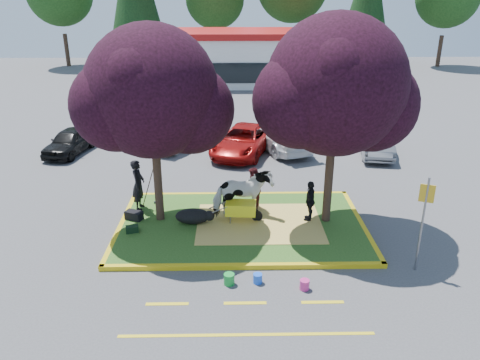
{
  "coord_description": "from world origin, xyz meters",
  "views": [
    {
      "loc": [
        -0.31,
        -14.16,
        7.41
      ],
      "look_at": [
        -0.05,
        0.5,
        1.53
      ],
      "focal_mm": 35.0,
      "sensor_mm": 36.0,
      "label": 1
    }
  ],
  "objects_px": {
    "handler": "(138,185)",
    "wheelbarrow": "(241,208)",
    "bucket_pink": "(304,285)",
    "bucket_blue": "(258,278)",
    "car_black": "(70,141)",
    "calf": "(193,216)",
    "bucket_green": "(229,279)",
    "car_silver": "(178,136)",
    "cow": "(243,194)",
    "sign_post": "(424,214)"
  },
  "relations": [
    {
      "from": "calf",
      "to": "bucket_pink",
      "type": "bearing_deg",
      "value": -64.99
    },
    {
      "from": "bucket_green",
      "to": "car_black",
      "type": "relative_size",
      "value": 0.09
    },
    {
      "from": "calf",
      "to": "wheelbarrow",
      "type": "bearing_deg",
      "value": -12.4
    },
    {
      "from": "cow",
      "to": "wheelbarrow",
      "type": "relative_size",
      "value": 1.09
    },
    {
      "from": "bucket_pink",
      "to": "car_black",
      "type": "distance_m",
      "value": 15.31
    },
    {
      "from": "bucket_green",
      "to": "car_black",
      "type": "bearing_deg",
      "value": 124.68
    },
    {
      "from": "wheelbarrow",
      "to": "car_silver",
      "type": "height_order",
      "value": "car_silver"
    },
    {
      "from": "car_black",
      "to": "car_silver",
      "type": "bearing_deg",
      "value": 19.92
    },
    {
      "from": "wheelbarrow",
      "to": "car_black",
      "type": "bearing_deg",
      "value": 141.34
    },
    {
      "from": "bucket_green",
      "to": "car_silver",
      "type": "xyz_separation_m",
      "value": [
        -2.66,
        12.23,
        0.46
      ]
    },
    {
      "from": "bucket_blue",
      "to": "calf",
      "type": "bearing_deg",
      "value": 121.19
    },
    {
      "from": "calf",
      "to": "car_silver",
      "type": "distance_m",
      "value": 8.96
    },
    {
      "from": "calf",
      "to": "car_silver",
      "type": "xyz_separation_m",
      "value": [
        -1.42,
        8.84,
        0.22
      ]
    },
    {
      "from": "bucket_pink",
      "to": "bucket_blue",
      "type": "relative_size",
      "value": 1.04
    },
    {
      "from": "sign_post",
      "to": "bucket_green",
      "type": "height_order",
      "value": "sign_post"
    },
    {
      "from": "sign_post",
      "to": "bucket_blue",
      "type": "relative_size",
      "value": 10.41
    },
    {
      "from": "calf",
      "to": "car_black",
      "type": "bearing_deg",
      "value": 113.04
    },
    {
      "from": "cow",
      "to": "calf",
      "type": "distance_m",
      "value": 1.85
    },
    {
      "from": "cow",
      "to": "bucket_blue",
      "type": "relative_size",
      "value": 7.37
    },
    {
      "from": "handler",
      "to": "car_silver",
      "type": "xyz_separation_m",
      "value": [
        0.58,
        7.64,
        -0.45
      ]
    },
    {
      "from": "sign_post",
      "to": "car_black",
      "type": "xyz_separation_m",
      "value": [
        -13.24,
        10.75,
        -1.16
      ]
    },
    {
      "from": "bucket_green",
      "to": "car_black",
      "type": "distance_m",
      "value": 13.86
    },
    {
      "from": "calf",
      "to": "car_black",
      "type": "distance_m",
      "value": 10.4
    },
    {
      "from": "wheelbarrow",
      "to": "bucket_green",
      "type": "xyz_separation_m",
      "value": [
        -0.4,
        -3.52,
        -0.47
      ]
    },
    {
      "from": "car_black",
      "to": "handler",
      "type": "bearing_deg",
      "value": -44.88
    },
    {
      "from": "handler",
      "to": "car_silver",
      "type": "distance_m",
      "value": 7.67
    },
    {
      "from": "handler",
      "to": "bucket_pink",
      "type": "distance_m",
      "value": 7.23
    },
    {
      "from": "bucket_green",
      "to": "bucket_blue",
      "type": "bearing_deg",
      "value": 3.95
    },
    {
      "from": "handler",
      "to": "wheelbarrow",
      "type": "height_order",
      "value": "handler"
    },
    {
      "from": "calf",
      "to": "bucket_green",
      "type": "relative_size",
      "value": 3.7
    },
    {
      "from": "handler",
      "to": "bucket_blue",
      "type": "bearing_deg",
      "value": -135.57
    },
    {
      "from": "handler",
      "to": "bucket_pink",
      "type": "xyz_separation_m",
      "value": [
        5.26,
        -4.87,
        -0.93
      ]
    },
    {
      "from": "sign_post",
      "to": "cow",
      "type": "bearing_deg",
      "value": 169.29
    },
    {
      "from": "handler",
      "to": "car_black",
      "type": "relative_size",
      "value": 0.51
    },
    {
      "from": "car_black",
      "to": "bucket_green",
      "type": "bearing_deg",
      "value": -44.55
    },
    {
      "from": "bucket_green",
      "to": "bucket_pink",
      "type": "height_order",
      "value": "bucket_green"
    },
    {
      "from": "bucket_green",
      "to": "handler",
      "type": "bearing_deg",
      "value": 125.16
    },
    {
      "from": "cow",
      "to": "bucket_green",
      "type": "bearing_deg",
      "value": 156.26
    },
    {
      "from": "car_black",
      "to": "calf",
      "type": "bearing_deg",
      "value": -39.52
    },
    {
      "from": "cow",
      "to": "car_black",
      "type": "xyz_separation_m",
      "value": [
        -8.34,
        7.54,
        -0.38
      ]
    },
    {
      "from": "car_silver",
      "to": "bucket_green",
      "type": "bearing_deg",
      "value": 127.19
    },
    {
      "from": "handler",
      "to": "bucket_green",
      "type": "relative_size",
      "value": 5.81
    },
    {
      "from": "cow",
      "to": "handler",
      "type": "bearing_deg",
      "value": 61.57
    },
    {
      "from": "calf",
      "to": "bucket_green",
      "type": "distance_m",
      "value": 3.62
    },
    {
      "from": "wheelbarrow",
      "to": "bucket_pink",
      "type": "relative_size",
      "value": 6.52
    },
    {
      "from": "wheelbarrow",
      "to": "bucket_pink",
      "type": "height_order",
      "value": "wheelbarrow"
    },
    {
      "from": "sign_post",
      "to": "wheelbarrow",
      "type": "bearing_deg",
      "value": 172.43
    },
    {
      "from": "bucket_green",
      "to": "bucket_blue",
      "type": "relative_size",
      "value": 1.16
    },
    {
      "from": "sign_post",
      "to": "handler",
      "type": "bearing_deg",
      "value": 177.79
    },
    {
      "from": "bucket_pink",
      "to": "bucket_blue",
      "type": "xyz_separation_m",
      "value": [
        -1.24,
        0.33,
        -0.01
      ]
    }
  ]
}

